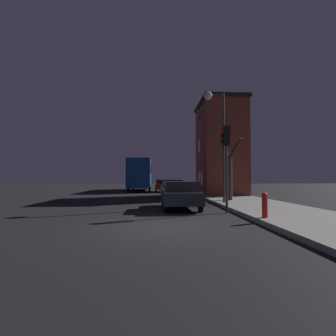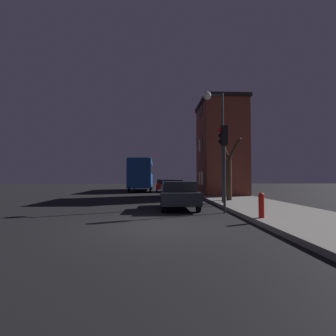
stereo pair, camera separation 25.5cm
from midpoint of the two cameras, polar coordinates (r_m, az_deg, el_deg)
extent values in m
plane|color=black|center=(8.93, -2.78, -12.54)|extent=(120.00, 120.00, 0.00)
cube|color=slate|center=(10.53, 29.57, -10.21)|extent=(4.09, 60.00, 0.17)
cube|color=brown|center=(23.85, 10.97, 3.99)|extent=(3.52, 5.45, 7.91)
cube|color=black|center=(24.62, 10.91, 13.54)|extent=(3.76, 5.69, 0.30)
cube|color=#F2D172|center=(22.74, 7.04, -2.19)|extent=(0.03, 0.70, 1.10)
cube|color=#F2D172|center=(23.96, 6.52, -2.19)|extent=(0.03, 0.70, 1.10)
cube|color=black|center=(22.93, 7.01, 5.22)|extent=(0.03, 0.70, 1.10)
cube|color=#F2D172|center=(24.13, 6.49, 4.85)|extent=(0.03, 0.70, 1.10)
cube|color=black|center=(23.49, 6.97, 12.39)|extent=(0.03, 0.70, 1.10)
cube|color=black|center=(24.66, 6.46, 11.68)|extent=(0.03, 0.70, 1.10)
cylinder|color=#38383A|center=(15.69, 11.57, 4.38)|extent=(0.14, 0.14, 6.41)
cylinder|color=#38383A|center=(16.23, 9.89, 15.38)|extent=(0.90, 0.09, 0.09)
sphere|color=white|center=(16.12, 8.28, 15.30)|extent=(0.48, 0.48, 0.48)
cylinder|color=#38383A|center=(12.29, 12.06, -2.37)|extent=(0.12, 0.12, 3.10)
cube|color=black|center=(12.44, 11.99, 6.88)|extent=(0.30, 0.24, 0.90)
sphere|color=red|center=(12.44, 11.17, 8.14)|extent=(0.20, 0.20, 0.20)
sphere|color=black|center=(12.40, 11.18, 6.91)|extent=(0.20, 0.20, 0.20)
sphere|color=black|center=(12.36, 11.19, 5.67)|extent=(0.20, 0.20, 0.20)
cylinder|color=#473323|center=(17.35, 12.84, -2.53)|extent=(0.35, 0.35, 2.60)
cylinder|color=#473323|center=(17.90, 13.80, 3.80)|extent=(1.03, 0.88, 1.42)
cylinder|color=#473323|center=(18.02, 13.56, 3.49)|extent=(0.95, 1.15, 1.27)
cylinder|color=#473323|center=(17.53, 13.54, 3.15)|extent=(0.66, 0.27, 0.94)
cylinder|color=#473323|center=(17.15, 14.04, 3.96)|extent=(0.74, 0.94, 1.36)
cylinder|color=#473323|center=(17.93, 12.20, 3.58)|extent=(0.22, 1.16, 1.29)
cube|color=#194793|center=(32.48, -6.26, -1.26)|extent=(2.54, 10.20, 3.19)
cube|color=black|center=(32.49, -6.25, -0.25)|extent=(2.56, 9.38, 1.15)
cube|color=#B2B2B2|center=(32.54, -6.24, 1.65)|extent=(2.41, 9.69, 0.12)
cylinder|color=black|center=(35.76, -4.08, -3.90)|extent=(0.18, 0.96, 0.96)
cylinder|color=black|center=(35.88, -7.86, -3.88)|extent=(0.18, 0.96, 0.96)
cylinder|color=black|center=(29.14, -4.31, -4.32)|extent=(0.18, 0.96, 0.96)
cylinder|color=black|center=(29.28, -8.94, -4.29)|extent=(0.18, 0.96, 0.96)
cube|color=black|center=(13.66, 2.11, -6.26)|extent=(1.84, 4.09, 0.60)
cube|color=black|center=(13.43, 2.19, -4.00)|extent=(1.61, 2.13, 0.49)
cylinder|color=black|center=(15.09, 4.80, -6.99)|extent=(0.18, 0.66, 0.66)
cylinder|color=black|center=(14.96, -1.54, -7.04)|extent=(0.18, 0.66, 0.66)
cylinder|color=black|center=(12.48, 6.50, -8.02)|extent=(0.18, 0.66, 0.66)
cylinder|color=black|center=(12.31, -1.20, -8.11)|extent=(0.18, 0.66, 0.66)
cube|color=#B7BABF|center=(21.63, 0.51, -4.83)|extent=(1.76, 4.23, 0.60)
cube|color=black|center=(21.39, 0.54, -3.32)|extent=(1.55, 2.20, 0.55)
cylinder|color=black|center=(23.07, 2.26, -5.40)|extent=(0.18, 0.57, 0.57)
cylinder|color=black|center=(22.98, -1.68, -5.42)|extent=(0.18, 0.57, 0.57)
cylinder|color=black|center=(20.34, 2.98, -5.85)|extent=(0.18, 0.57, 0.57)
cylinder|color=black|center=(20.24, -1.48, -5.87)|extent=(0.18, 0.57, 0.57)
cube|color=#B21E19|center=(29.63, -1.29, -4.00)|extent=(1.86, 4.14, 0.58)
cube|color=black|center=(29.41, -1.27, -2.98)|extent=(1.63, 2.15, 0.49)
cylinder|color=black|center=(31.02, 0.19, -4.45)|extent=(0.18, 0.67, 0.67)
cylinder|color=black|center=(30.97, -2.92, -4.45)|extent=(0.18, 0.67, 0.67)
cylinder|color=black|center=(28.34, 0.50, -4.68)|extent=(0.18, 0.67, 0.67)
cylinder|color=black|center=(28.28, -2.90, -4.68)|extent=(0.18, 0.67, 0.67)
cylinder|color=red|center=(10.18, 19.64, -8.04)|extent=(0.20, 0.20, 0.75)
sphere|color=red|center=(10.14, 19.61, -5.65)|extent=(0.21, 0.21, 0.21)
camera|label=1|loc=(0.13, -90.35, 0.01)|focal=28.00mm
camera|label=2|loc=(0.13, 89.65, -0.01)|focal=28.00mm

